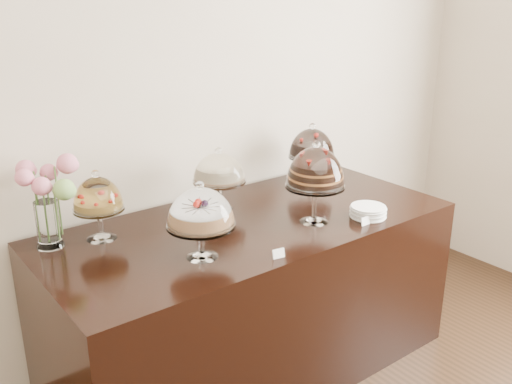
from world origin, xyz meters
TOP-DOWN VIEW (x-y plane):
  - wall_back at (0.00, 3.00)m, footprint 5.00×0.04m
  - display_counter at (0.21, 2.45)m, footprint 2.20×1.00m
  - cake_stand_sugar_sponge at (-0.22, 2.25)m, footprint 0.31×0.31m
  - cake_stand_choco_layer at (0.48, 2.25)m, footprint 0.31×0.31m
  - cake_stand_cheesecake at (0.19, 2.71)m, footprint 0.30×0.30m
  - cake_stand_dark_choco at (0.91, 2.73)m, footprint 0.29×0.29m
  - cake_stand_fruit_tart at (-0.50, 2.72)m, footprint 0.25×0.25m
  - flower_vase at (-0.71, 2.79)m, footprint 0.30×0.29m
  - plate_stack at (0.76, 2.11)m, footprint 0.19×0.19m
  - price_card_left at (0.05, 2.02)m, footprint 0.06×0.02m
  - price_card_right at (0.66, 2.05)m, footprint 0.06×0.02m

SIDE VIEW (x-z plane):
  - display_counter at x=0.21m, z-range 0.00..0.90m
  - price_card_left at x=0.05m, z-range 0.90..0.94m
  - price_card_right at x=0.66m, z-range 0.90..0.94m
  - plate_stack at x=0.76m, z-range 0.90..0.96m
  - cake_stand_fruit_tart at x=-0.50m, z-range 0.94..1.29m
  - cake_stand_cheesecake at x=0.19m, z-range 0.95..1.30m
  - cake_stand_sugar_sponge at x=-0.22m, z-range 0.94..1.31m
  - cake_stand_dark_choco at x=0.91m, z-range 0.95..1.33m
  - flower_vase at x=-0.71m, z-range 0.94..1.37m
  - cake_stand_choco_layer at x=0.48m, z-range 0.96..1.41m
  - wall_back at x=0.00m, z-range 0.00..3.00m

